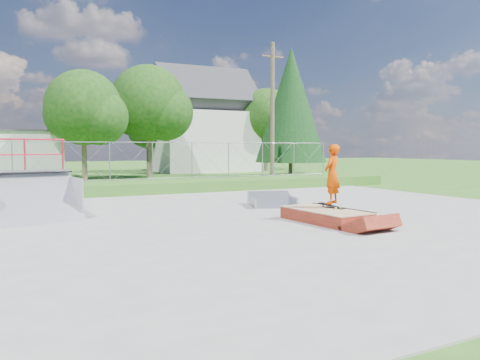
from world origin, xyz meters
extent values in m
plane|color=#2D5C1A|center=(0.00, 0.00, 0.00)|extent=(120.00, 120.00, 0.00)
cube|color=gray|center=(0.00, 0.00, 0.02)|extent=(20.00, 16.00, 0.04)
cube|color=#2D5C1A|center=(0.00, 9.50, 0.25)|extent=(24.00, 3.00, 0.50)
cube|color=maroon|center=(1.41, -1.07, 0.17)|extent=(1.38, 2.58, 0.35)
cube|color=tan|center=(1.41, -1.07, 0.36)|extent=(1.40, 2.60, 0.02)
cube|color=black|center=(1.76, -0.89, 0.42)|extent=(0.43, 0.82, 0.13)
imported|color=#CD3D00|center=(1.76, -0.89, 1.24)|extent=(0.71, 0.64, 1.64)
cube|color=beige|center=(9.00, 26.00, 2.50)|extent=(8.00, 6.00, 5.00)
cube|color=#303136|center=(9.00, 26.00, 5.90)|extent=(8.40, 6.08, 6.08)
cylinder|color=brown|center=(7.50, 12.00, 4.00)|extent=(0.24, 0.24, 8.00)
cylinder|color=brown|center=(-2.00, 18.00, 1.22)|extent=(0.30, 0.30, 2.45)
sphere|color=#0F370F|center=(-2.00, 18.00, 4.41)|extent=(4.48, 4.48, 4.48)
sphere|color=#0F370F|center=(-1.16, 17.44, 3.85)|extent=(3.36, 3.36, 3.36)
cylinder|color=brown|center=(2.50, 20.00, 1.40)|extent=(0.30, 0.30, 2.80)
sphere|color=#0F370F|center=(2.50, 20.00, 5.04)|extent=(5.12, 5.12, 5.12)
sphere|color=#0F370F|center=(3.46, 19.36, 4.40)|extent=(3.84, 3.84, 3.84)
cylinder|color=brown|center=(14.00, 24.00, 1.31)|extent=(0.30, 0.30, 2.62)
sphere|color=#0F370F|center=(14.00, 24.00, 4.72)|extent=(4.80, 4.80, 4.80)
sphere|color=#0F370F|center=(14.90, 23.40, 4.12)|extent=(3.60, 3.60, 3.60)
cylinder|color=brown|center=(5.00, 28.00, 1.05)|extent=(0.30, 0.30, 2.10)
sphere|color=#0F370F|center=(5.00, 28.00, 3.78)|extent=(3.84, 3.84, 3.84)
sphere|color=#0F370F|center=(5.72, 27.52, 3.30)|extent=(2.88, 2.88, 2.88)
cylinder|color=brown|center=(12.00, 17.00, 0.60)|extent=(0.28, 0.28, 1.20)
cone|color=black|center=(12.00, 17.00, 5.05)|extent=(5.04, 5.04, 8.10)
camera|label=1|loc=(-6.30, -11.21, 2.04)|focal=35.00mm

